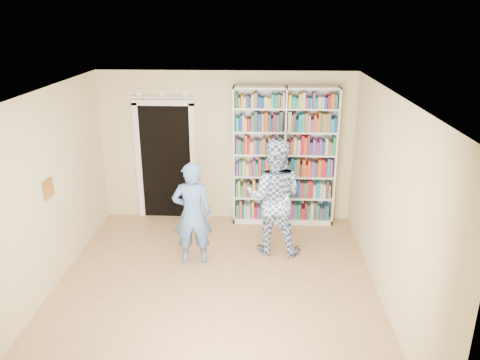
% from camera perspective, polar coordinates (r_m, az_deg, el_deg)
% --- Properties ---
extents(floor, '(5.00, 5.00, 0.00)m').
position_cam_1_polar(floor, '(6.65, -3.12, -13.34)').
color(floor, '#A27B4E').
rests_on(floor, ground).
extents(ceiling, '(5.00, 5.00, 0.00)m').
position_cam_1_polar(ceiling, '(5.65, -3.64, 10.25)').
color(ceiling, white).
rests_on(ceiling, wall_back).
extents(wall_back, '(4.50, 0.00, 4.50)m').
position_cam_1_polar(wall_back, '(8.38, -1.66, 4.00)').
color(wall_back, beige).
rests_on(wall_back, floor).
extents(wall_left, '(0.00, 5.00, 5.00)m').
position_cam_1_polar(wall_left, '(6.63, -23.09, -2.00)').
color(wall_left, beige).
rests_on(wall_left, floor).
extents(wall_right, '(0.00, 5.00, 5.00)m').
position_cam_1_polar(wall_right, '(6.21, 17.78, -2.76)').
color(wall_right, beige).
rests_on(wall_right, floor).
extents(bookshelf, '(1.79, 0.34, 2.46)m').
position_cam_1_polar(bookshelf, '(8.25, 5.42, 2.89)').
color(bookshelf, white).
rests_on(bookshelf, floor).
extents(doorway, '(1.10, 0.08, 2.43)m').
position_cam_1_polar(doorway, '(8.55, -9.03, 2.90)').
color(doorway, black).
rests_on(doorway, floor).
extents(wall_art, '(0.03, 0.25, 0.25)m').
position_cam_1_polar(wall_art, '(6.78, -22.31, -0.99)').
color(wall_art, brown).
rests_on(wall_art, wall_left).
extents(man_blue, '(0.63, 0.46, 1.60)m').
position_cam_1_polar(man_blue, '(7.01, -5.84, -4.12)').
color(man_blue, '#5276B7').
rests_on(man_blue, floor).
extents(man_plaid, '(0.99, 0.82, 1.85)m').
position_cam_1_polar(man_plaid, '(7.27, 4.16, -2.10)').
color(man_plaid, '#2C4C86').
rests_on(man_plaid, floor).
extents(paper_sheet, '(0.18, 0.06, 0.27)m').
position_cam_1_polar(paper_sheet, '(7.08, 5.16, -2.98)').
color(paper_sheet, white).
rests_on(paper_sheet, man_plaid).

